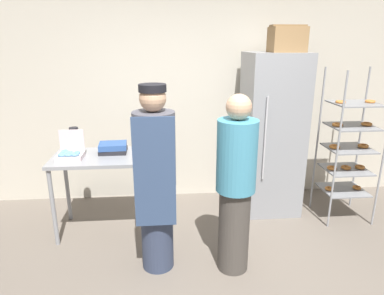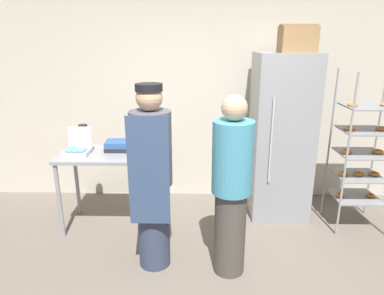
% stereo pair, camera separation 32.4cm
% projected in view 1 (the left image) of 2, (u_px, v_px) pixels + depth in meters
% --- Properties ---
extents(back_wall, '(6.40, 0.12, 3.02)m').
position_uv_depth(back_wall, '(198.00, 83.00, 4.37)').
color(back_wall, beige).
rests_on(back_wall, ground_plane).
extents(refrigerator, '(0.66, 0.69, 1.91)m').
position_uv_depth(refrigerator, '(271.00, 134.00, 4.10)').
color(refrigerator, gray).
rests_on(refrigerator, ground_plane).
extents(baking_rack, '(0.55, 0.51, 1.75)m').
position_uv_depth(baking_rack, '(349.00, 148.00, 3.91)').
color(baking_rack, '#93969B').
rests_on(baking_rack, ground_plane).
extents(prep_counter, '(1.06, 0.62, 0.87)m').
position_uv_depth(prep_counter, '(104.00, 166.00, 3.64)').
color(prep_counter, gray).
rests_on(prep_counter, ground_plane).
extents(donut_box, '(0.26, 0.24, 0.28)m').
position_uv_depth(donut_box, '(70.00, 154.00, 3.50)').
color(donut_box, silver).
rests_on(donut_box, prep_counter).
extents(blender_pitcher, '(0.12, 0.12, 0.26)m').
position_uv_depth(blender_pitcher, '(75.00, 140.00, 3.75)').
color(blender_pitcher, black).
rests_on(blender_pitcher, prep_counter).
extents(binder_stack, '(0.31, 0.25, 0.11)m').
position_uv_depth(binder_stack, '(113.00, 148.00, 3.69)').
color(binder_stack, '#232328').
rests_on(binder_stack, prep_counter).
extents(cardboard_storage_box, '(0.38, 0.29, 0.29)m').
position_uv_depth(cardboard_storage_box, '(287.00, 39.00, 3.73)').
color(cardboard_storage_box, '#937047').
rests_on(cardboard_storage_box, refrigerator).
extents(person_baker, '(0.36, 0.38, 1.70)m').
position_uv_depth(person_baker, '(155.00, 179.00, 2.97)').
color(person_baker, '#333D56').
rests_on(person_baker, ground_plane).
extents(person_customer, '(0.34, 0.34, 1.63)m').
position_uv_depth(person_customer, '(236.00, 185.00, 2.97)').
color(person_customer, '#47423D').
rests_on(person_customer, ground_plane).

